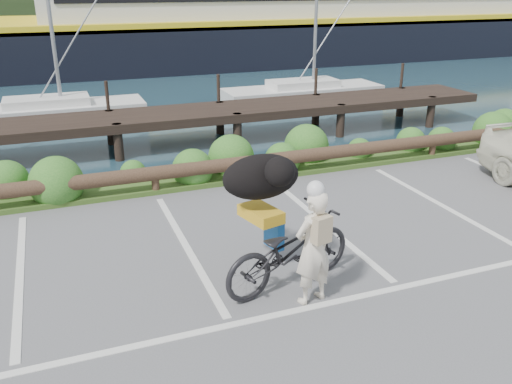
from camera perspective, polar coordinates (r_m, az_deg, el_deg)
ground at (r=7.56m, az=-3.61°, el=-12.19°), size 72.00×72.00×0.00m
harbor_backdrop at (r=84.64m, az=-20.26°, el=17.25°), size 170.00×160.00×30.00m
vegetation_strip at (r=12.20m, az=-11.11°, el=1.17°), size 34.00×1.60×0.10m
log_rail at (r=11.57m, az=-10.46°, el=-0.17°), size 32.00×0.30×0.60m
bicycle at (r=7.82m, az=3.52°, el=-6.13°), size 2.30×1.28×1.14m
cyclist at (r=7.36m, az=6.04°, el=-5.87°), size 0.68×0.53×1.64m
dog at (r=7.96m, az=0.53°, el=1.61°), size 0.86×1.29×0.68m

